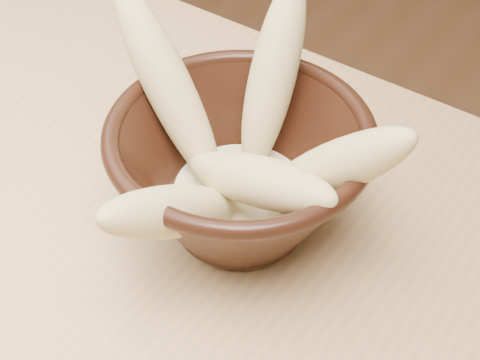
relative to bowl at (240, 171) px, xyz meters
name	(u,v)px	position (x,y,z in m)	size (l,w,h in m)	color
bowl	(240,171)	(0.00, 0.00, 0.00)	(0.20, 0.20, 0.11)	black
milk_puddle	(240,196)	(0.00, 0.00, -0.03)	(0.11, 0.11, 0.02)	#EDE6BE
banana_upright	(273,76)	(-0.01, 0.06, 0.05)	(0.04, 0.04, 0.15)	#CCC078
banana_left	(168,85)	(-0.07, 0.01, 0.04)	(0.04, 0.04, 0.17)	#CCC078
banana_right	(333,168)	(0.07, 0.01, 0.03)	(0.04, 0.04, 0.15)	#CCC078
banana_across	(257,181)	(0.03, -0.02, 0.02)	(0.04, 0.04, 0.14)	#CCC078
banana_front	(174,211)	(0.00, -0.07, 0.02)	(0.04, 0.04, 0.14)	#CCC078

